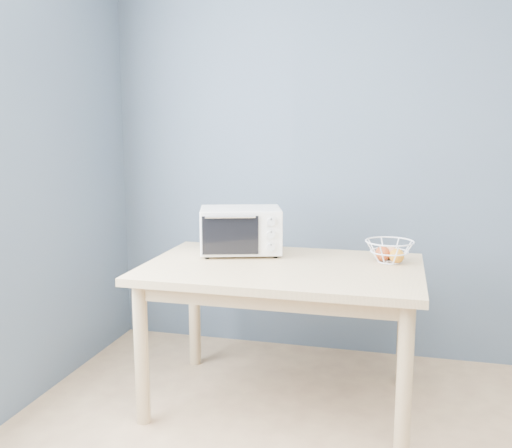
# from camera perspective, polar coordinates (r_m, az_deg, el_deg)

# --- Properties ---
(room) EXTENTS (4.01, 4.51, 2.61)m
(room) POSITION_cam_1_polar(r_m,az_deg,el_deg) (1.36, 20.44, 2.95)
(room) COLOR tan
(room) RESTS_ON ground
(dining_table) EXTENTS (1.40, 0.90, 0.75)m
(dining_table) POSITION_cam_1_polar(r_m,az_deg,el_deg) (2.94, 2.63, -6.04)
(dining_table) COLOR #DEBD85
(dining_table) RESTS_ON ground
(toaster_oven) EXTENTS (0.50, 0.43, 0.26)m
(toaster_oven) POSITION_cam_1_polar(r_m,az_deg,el_deg) (3.15, -1.85, -0.59)
(toaster_oven) COLOR white
(toaster_oven) RESTS_ON dining_table
(fruit_basket) EXTENTS (0.33, 0.33, 0.11)m
(fruit_basket) POSITION_cam_1_polar(r_m,az_deg,el_deg) (3.04, 13.21, -2.68)
(fruit_basket) COLOR white
(fruit_basket) RESTS_ON dining_table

